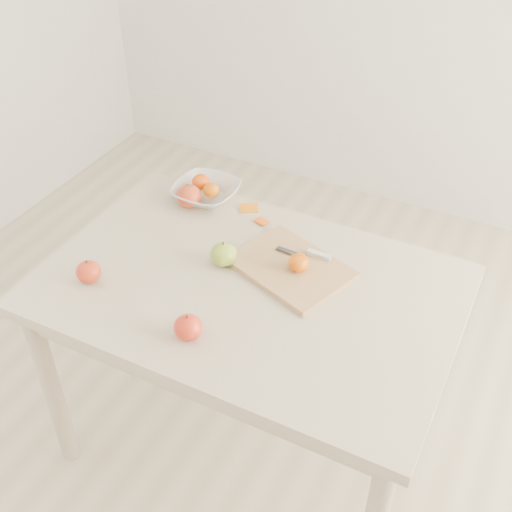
% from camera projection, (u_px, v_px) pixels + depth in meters
% --- Properties ---
extents(ground, '(3.50, 3.50, 0.00)m').
position_uv_depth(ground, '(250.00, 439.00, 2.33)').
color(ground, '#C6B293').
rests_on(ground, ground).
extents(table, '(1.20, 0.80, 0.75)m').
position_uv_depth(table, '(248.00, 309.00, 1.92)').
color(table, beige).
rests_on(table, ground).
extents(cutting_board, '(0.40, 0.34, 0.02)m').
position_uv_depth(cutting_board, '(290.00, 267.00, 1.91)').
color(cutting_board, tan).
rests_on(cutting_board, table).
extents(board_tangerine, '(0.06, 0.06, 0.05)m').
position_uv_depth(board_tangerine, '(299.00, 263.00, 1.87)').
color(board_tangerine, '#C94B07').
rests_on(board_tangerine, cutting_board).
extents(fruit_bowl, '(0.22, 0.22, 0.05)m').
position_uv_depth(fruit_bowl, '(206.00, 192.00, 2.20)').
color(fruit_bowl, silver).
rests_on(fruit_bowl, table).
extents(bowl_tangerine_near, '(0.06, 0.06, 0.06)m').
position_uv_depth(bowl_tangerine_near, '(201.00, 182.00, 2.19)').
color(bowl_tangerine_near, '#E34708').
rests_on(bowl_tangerine_near, fruit_bowl).
extents(bowl_tangerine_far, '(0.06, 0.06, 0.05)m').
position_uv_depth(bowl_tangerine_far, '(211.00, 190.00, 2.16)').
color(bowl_tangerine_far, '#CA5C07').
rests_on(bowl_tangerine_far, fruit_bowl).
extents(orange_peel_a, '(0.07, 0.07, 0.01)m').
position_uv_depth(orange_peel_a, '(249.00, 209.00, 2.16)').
color(orange_peel_a, '#C6670E').
rests_on(orange_peel_a, table).
extents(orange_peel_b, '(0.05, 0.04, 0.01)m').
position_uv_depth(orange_peel_b, '(262.00, 222.00, 2.10)').
color(orange_peel_b, '#E95510').
rests_on(orange_peel_b, table).
extents(paring_knife, '(0.17, 0.05, 0.01)m').
position_uv_depth(paring_knife, '(314.00, 254.00, 1.93)').
color(paring_knife, silver).
rests_on(paring_knife, cutting_board).
extents(apple_green, '(0.08, 0.08, 0.07)m').
position_uv_depth(apple_green, '(224.00, 254.00, 1.91)').
color(apple_green, olive).
rests_on(apple_green, table).
extents(apple_red_c, '(0.08, 0.08, 0.07)m').
position_uv_depth(apple_red_c, '(188.00, 327.00, 1.68)').
color(apple_red_c, '#A30C13').
rests_on(apple_red_c, table).
extents(apple_red_d, '(0.07, 0.07, 0.07)m').
position_uv_depth(apple_red_d, '(88.00, 272.00, 1.85)').
color(apple_red_d, '#970302').
rests_on(apple_red_d, table).
extents(apple_red_a, '(0.09, 0.09, 0.08)m').
position_uv_depth(apple_red_a, '(189.00, 196.00, 2.15)').
color(apple_red_a, maroon).
rests_on(apple_red_a, table).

